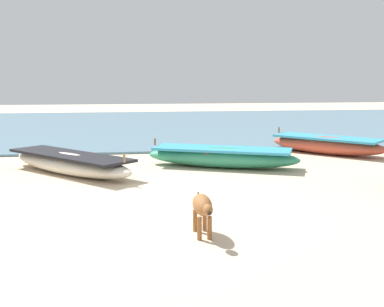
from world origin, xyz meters
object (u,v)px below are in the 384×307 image
object	(u,v)px
fishing_boat_1	(222,157)
fishing_boat_4	(70,163)
fishing_boat_5	(327,144)
calf_near_brown	(203,207)

from	to	relation	value
fishing_boat_1	fishing_boat_4	xyz separation A→B (m)	(-4.21, -0.32, -0.01)
fishing_boat_1	fishing_boat_4	bearing A→B (deg)	27.95
fishing_boat_5	fishing_boat_4	bearing A→B (deg)	62.43
fishing_boat_4	calf_near_brown	distance (m)	6.10
fishing_boat_4	calf_near_brown	bearing A→B (deg)	-16.80
fishing_boat_1	fishing_boat_5	bearing A→B (deg)	-131.28
fishing_boat_4	fishing_boat_1	bearing A→B (deg)	51.76
calf_near_brown	fishing_boat_5	bearing A→B (deg)	143.67
fishing_boat_1	calf_near_brown	xyz separation A→B (m)	(-1.55, -5.81, 0.17)
fishing_boat_5	calf_near_brown	size ratio (longest dim) A/B	3.62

